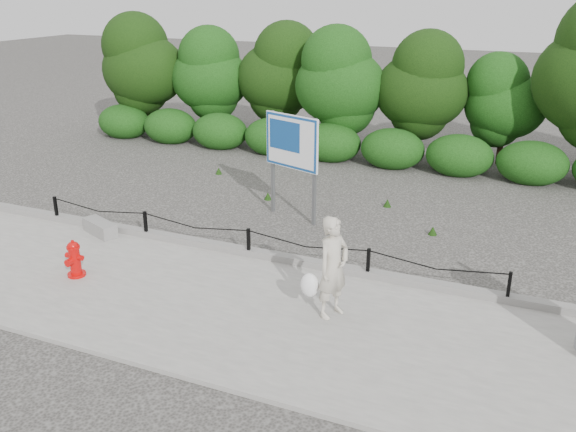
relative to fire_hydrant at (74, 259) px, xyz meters
The scene contains 9 objects.
ground 3.37m from the fire_hydrant, 38.70° to the left, with size 90.00×90.00×0.00m, color #2D2B28.
sidewalk 2.64m from the fire_hydrant, ahead, with size 14.00×4.00×0.08m, color gray.
curb 3.39m from the fire_hydrant, 39.36° to the left, with size 14.00×0.22×0.14m, color slate.
chain_barrier 3.35m from the fire_hydrant, 38.70° to the left, with size 10.06×0.06×0.60m.
treeline 11.72m from the fire_hydrant, 72.26° to the left, with size 20.47×3.72×5.10m.
fire_hydrant is the anchor object (origin of this frame).
pedestrian 4.97m from the fire_hydrant, ahead, with size 0.82×0.75×1.74m.
concrete_block 2.07m from the fire_hydrant, 116.87° to the left, with size 0.95×0.33×0.31m, color gray.
advertising_sign 5.40m from the fire_hydrant, 61.50° to the left, with size 1.49×0.60×2.50m.
Camera 1 is at (5.18, -10.08, 5.27)m, focal length 38.00 mm.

